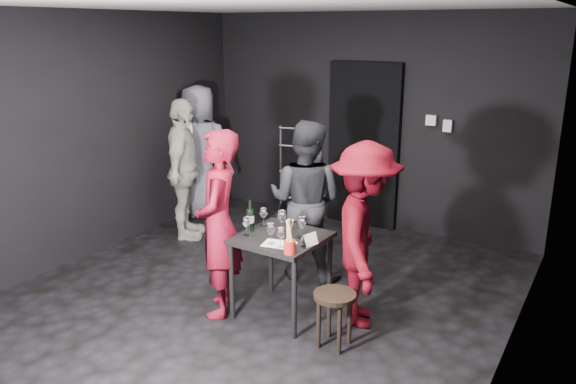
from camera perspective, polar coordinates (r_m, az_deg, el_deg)
The scene contains 26 objects.
floor at distance 5.57m, azimuth -3.04°, elevation -10.42°, with size 4.50×5.00×0.02m, color black.
ceiling at distance 4.97m, azimuth -3.53°, elevation 18.56°, with size 4.50×5.00×0.02m, color silver.
wall_back at distance 7.26m, azimuth 7.97°, elevation 7.07°, with size 4.50×0.04×2.70m, color black.
wall_left at distance 6.61m, azimuth -19.69°, elevation 5.35°, with size 0.04×5.00×2.70m, color black.
wall_right at distance 4.30m, azimuth 22.40°, elevation -0.56°, with size 0.04×5.00×2.70m, color black.
doorway at distance 7.26m, azimuth 7.69°, elevation 4.68°, with size 0.95×0.10×2.10m, color black.
wallbox_upper at distance 6.92m, azimuth 14.36°, elevation 7.09°, with size 0.12×0.06×0.12m, color #B7B7B2.
wallbox_lower at distance 6.87m, azimuth 15.93°, elevation 6.49°, with size 0.10×0.06×0.14m, color #B7B7B2.
hand_truck at distance 7.68m, azimuth 0.28°, elevation -0.90°, with size 0.41×0.35×1.24m.
tasting_table at distance 4.98m, azimuth -0.67°, elevation -5.54°, with size 0.72×0.72×0.75m.
stool at distance 4.61m, azimuth 4.76°, elevation -11.28°, with size 0.35×0.35×0.47m.
server_red at distance 4.96m, azimuth -7.12°, elevation -2.15°, with size 0.69×0.45×1.89m, color maroon.
woman_black at distance 5.67m, azimuth 1.79°, elevation -0.14°, with size 0.87×0.48×1.79m, color #25252B.
man_maroon at distance 4.81m, azimuth 7.77°, elevation -3.70°, with size 1.13×0.52×1.74m, color #53050F.
bystander_cream at distance 6.84m, azimuth -10.59°, elevation 3.21°, with size 1.15×0.55×1.96m, color beige.
bystander_grey at distance 7.59m, azimuth -9.00°, elevation 5.30°, with size 1.05×0.57×2.14m, color slate.
tasting_mat at distance 4.75m, azimuth -0.90°, elevation -5.31°, with size 0.27×0.18×0.00m, color white.
wine_glass_a at distance 4.93m, azimuth -4.24°, elevation -3.43°, with size 0.07×0.07×0.18m, color white, non-canonical shape.
wine_glass_b at distance 5.15m, azimuth -2.50°, elevation -2.48°, with size 0.07×0.07×0.19m, color white, non-canonical shape.
wine_glass_c at distance 5.00m, azimuth -0.64°, elevation -2.88°, with size 0.08×0.08×0.22m, color white, non-canonical shape.
wine_glass_d at distance 4.72m, azimuth -1.74°, elevation -4.14°, with size 0.08×0.08×0.21m, color white, non-canonical shape.
wine_glass_e at distance 4.66m, azimuth -0.73°, elevation -4.53°, with size 0.07×0.07×0.20m, color white, non-canonical shape.
wine_glass_f at distance 4.85m, azimuth 1.36°, elevation -3.51°, with size 0.08×0.08×0.22m, color white, non-canonical shape.
wine_bottle at distance 5.04m, azimuth -3.85°, elevation -2.75°, with size 0.07×0.07×0.29m.
breadstick_cup at distance 4.52m, azimuth 0.18°, elevation -4.62°, with size 0.10×0.10×0.31m.
reserved_card at distance 4.73m, azimuth 2.00°, elevation -4.78°, with size 0.09×0.14×0.11m, color white, non-canonical shape.
Camera 1 is at (2.81, -4.10, 2.52)m, focal length 35.00 mm.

